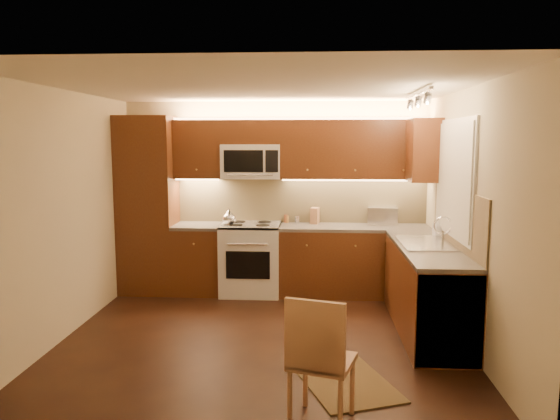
# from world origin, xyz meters

# --- Properties ---
(floor) EXTENTS (4.00, 4.00, 0.01)m
(floor) POSITION_xyz_m (0.00, 0.00, 0.00)
(floor) COLOR black
(floor) RESTS_ON ground
(ceiling) EXTENTS (4.00, 4.00, 0.01)m
(ceiling) POSITION_xyz_m (0.00, 0.00, 2.50)
(ceiling) COLOR beige
(ceiling) RESTS_ON ground
(wall_back) EXTENTS (4.00, 0.01, 2.50)m
(wall_back) POSITION_xyz_m (0.00, 2.00, 1.25)
(wall_back) COLOR #BCAE89
(wall_back) RESTS_ON ground
(wall_front) EXTENTS (4.00, 0.01, 2.50)m
(wall_front) POSITION_xyz_m (0.00, -2.00, 1.25)
(wall_front) COLOR #BCAE89
(wall_front) RESTS_ON ground
(wall_left) EXTENTS (0.01, 4.00, 2.50)m
(wall_left) POSITION_xyz_m (-2.00, 0.00, 1.25)
(wall_left) COLOR #BCAE89
(wall_left) RESTS_ON ground
(wall_right) EXTENTS (0.01, 4.00, 2.50)m
(wall_right) POSITION_xyz_m (2.00, 0.00, 1.25)
(wall_right) COLOR #BCAE89
(wall_right) RESTS_ON ground
(pantry) EXTENTS (0.70, 0.60, 2.30)m
(pantry) POSITION_xyz_m (-1.65, 1.70, 1.15)
(pantry) COLOR #481F0F
(pantry) RESTS_ON floor
(base_cab_back_left) EXTENTS (0.62, 0.60, 0.86)m
(base_cab_back_left) POSITION_xyz_m (-0.99, 1.70, 0.43)
(base_cab_back_left) COLOR #481F0F
(base_cab_back_left) RESTS_ON floor
(counter_back_left) EXTENTS (0.62, 0.60, 0.04)m
(counter_back_left) POSITION_xyz_m (-0.99, 1.70, 0.88)
(counter_back_left) COLOR #393634
(counter_back_left) RESTS_ON base_cab_back_left
(base_cab_back_right) EXTENTS (1.92, 0.60, 0.86)m
(base_cab_back_right) POSITION_xyz_m (1.04, 1.70, 0.43)
(base_cab_back_right) COLOR #481F0F
(base_cab_back_right) RESTS_ON floor
(counter_back_right) EXTENTS (1.92, 0.60, 0.04)m
(counter_back_right) POSITION_xyz_m (1.04, 1.70, 0.88)
(counter_back_right) COLOR #393634
(counter_back_right) RESTS_ON base_cab_back_right
(base_cab_right) EXTENTS (0.60, 2.00, 0.86)m
(base_cab_right) POSITION_xyz_m (1.70, 0.40, 0.43)
(base_cab_right) COLOR #481F0F
(base_cab_right) RESTS_ON floor
(counter_right) EXTENTS (0.60, 2.00, 0.04)m
(counter_right) POSITION_xyz_m (1.70, 0.40, 0.88)
(counter_right) COLOR #393634
(counter_right) RESTS_ON base_cab_right
(dishwasher) EXTENTS (0.58, 0.60, 0.84)m
(dishwasher) POSITION_xyz_m (1.70, -0.30, 0.43)
(dishwasher) COLOR silver
(dishwasher) RESTS_ON floor
(backsplash_back) EXTENTS (3.30, 0.02, 0.60)m
(backsplash_back) POSITION_xyz_m (0.35, 1.99, 1.20)
(backsplash_back) COLOR tan
(backsplash_back) RESTS_ON wall_back
(backsplash_right) EXTENTS (0.02, 2.00, 0.60)m
(backsplash_right) POSITION_xyz_m (1.99, 0.40, 1.20)
(backsplash_right) COLOR tan
(backsplash_right) RESTS_ON wall_right
(upper_cab_back_left) EXTENTS (0.62, 0.35, 0.75)m
(upper_cab_back_left) POSITION_xyz_m (-0.99, 1.82, 1.88)
(upper_cab_back_left) COLOR #481F0F
(upper_cab_back_left) RESTS_ON wall_back
(upper_cab_back_right) EXTENTS (1.92, 0.35, 0.75)m
(upper_cab_back_right) POSITION_xyz_m (1.04, 1.82, 1.88)
(upper_cab_back_right) COLOR #481F0F
(upper_cab_back_right) RESTS_ON wall_back
(upper_cab_bridge) EXTENTS (0.76, 0.35, 0.31)m
(upper_cab_bridge) POSITION_xyz_m (-0.30, 1.82, 2.09)
(upper_cab_bridge) COLOR #481F0F
(upper_cab_bridge) RESTS_ON wall_back
(upper_cab_right_corner) EXTENTS (0.35, 0.50, 0.75)m
(upper_cab_right_corner) POSITION_xyz_m (1.82, 1.40, 1.88)
(upper_cab_right_corner) COLOR #481F0F
(upper_cab_right_corner) RESTS_ON wall_right
(stove) EXTENTS (0.76, 0.65, 0.92)m
(stove) POSITION_xyz_m (-0.30, 1.68, 0.46)
(stove) COLOR silver
(stove) RESTS_ON floor
(microwave) EXTENTS (0.76, 0.38, 0.44)m
(microwave) POSITION_xyz_m (-0.30, 1.81, 1.72)
(microwave) COLOR silver
(microwave) RESTS_ON wall_back
(window_frame) EXTENTS (0.03, 1.44, 1.24)m
(window_frame) POSITION_xyz_m (1.99, 0.55, 1.60)
(window_frame) COLOR silver
(window_frame) RESTS_ON wall_right
(window_blinds) EXTENTS (0.02, 1.36, 1.16)m
(window_blinds) POSITION_xyz_m (1.97, 0.55, 1.60)
(window_blinds) COLOR silver
(window_blinds) RESTS_ON wall_right
(sink) EXTENTS (0.52, 0.86, 0.15)m
(sink) POSITION_xyz_m (1.70, 0.55, 0.98)
(sink) COLOR silver
(sink) RESTS_ON counter_right
(faucet) EXTENTS (0.20, 0.04, 0.30)m
(faucet) POSITION_xyz_m (1.88, 0.55, 1.05)
(faucet) COLOR silver
(faucet) RESTS_ON counter_right
(track_light_bar) EXTENTS (0.04, 1.20, 0.03)m
(track_light_bar) POSITION_xyz_m (1.55, 0.40, 2.46)
(track_light_bar) COLOR silver
(track_light_bar) RESTS_ON ceiling
(kettle) EXTENTS (0.21, 0.21, 0.21)m
(kettle) POSITION_xyz_m (-0.57, 1.59, 1.02)
(kettle) COLOR silver
(kettle) RESTS_ON stove
(toaster_oven) EXTENTS (0.41, 0.32, 0.23)m
(toaster_oven) POSITION_xyz_m (1.41, 1.87, 1.01)
(toaster_oven) COLOR silver
(toaster_oven) RESTS_ON counter_back_right
(knife_block) EXTENTS (0.13, 0.17, 0.21)m
(knife_block) POSITION_xyz_m (0.53, 1.88, 1.01)
(knife_block) COLOR #8C5F3F
(knife_block) RESTS_ON counter_back_right
(spice_jar_a) EXTENTS (0.05, 0.05, 0.11)m
(spice_jar_a) POSITION_xyz_m (0.28, 1.82, 0.95)
(spice_jar_a) COLOR silver
(spice_jar_a) RESTS_ON counter_back_right
(spice_jar_b) EXTENTS (0.05, 0.05, 0.11)m
(spice_jar_b) POSITION_xyz_m (0.14, 1.94, 0.95)
(spice_jar_b) COLOR brown
(spice_jar_b) RESTS_ON counter_back_right
(spice_jar_c) EXTENTS (0.04, 0.04, 0.10)m
(spice_jar_c) POSITION_xyz_m (0.31, 1.89, 0.95)
(spice_jar_c) COLOR silver
(spice_jar_c) RESTS_ON counter_back_right
(spice_jar_d) EXTENTS (0.05, 0.05, 0.09)m
(spice_jar_d) POSITION_xyz_m (0.16, 1.94, 0.95)
(spice_jar_d) COLOR olive
(spice_jar_d) RESTS_ON counter_back_right
(soap_bottle) EXTENTS (0.11, 0.11, 0.21)m
(soap_bottle) POSITION_xyz_m (1.94, 1.04, 1.00)
(soap_bottle) COLOR silver
(soap_bottle) RESTS_ON counter_right
(rug) EXTENTS (0.96, 1.16, 0.01)m
(rug) POSITION_xyz_m (0.78, -0.90, 0.01)
(rug) COLOR black
(rug) RESTS_ON floor
(dining_chair) EXTENTS (0.52, 0.52, 0.95)m
(dining_chair) POSITION_xyz_m (0.58, -1.55, 0.47)
(dining_chair) COLOR #8C5F3F
(dining_chair) RESTS_ON floor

